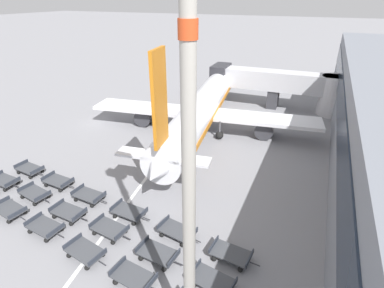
% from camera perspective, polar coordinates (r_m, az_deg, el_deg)
% --- Properties ---
extents(ground_plane, '(500.00, 500.00, 0.00)m').
position_cam_1_polar(ground_plane, '(44.41, -17.06, 3.87)').
color(ground_plane, gray).
extents(jet_bridge, '(21.34, 5.17, 6.04)m').
position_cam_1_polar(jet_bridge, '(49.29, 18.11, 10.46)').
color(jet_bridge, silver).
rests_on(jet_bridge, ground_plane).
extents(airplane, '(29.92, 37.49, 12.82)m').
position_cam_1_polar(airplane, '(39.67, 2.19, 7.14)').
color(airplane, white).
rests_on(airplane, ground_plane).
extents(baggage_dolly_row_near_col_b, '(3.48, 1.97, 0.92)m').
position_cam_1_polar(baggage_dolly_row_near_col_b, '(29.22, -31.38, -10.65)').
color(baggage_dolly_row_near_col_b, '#424449').
rests_on(baggage_dolly_row_near_col_b, ground_plane).
extents(baggage_dolly_row_near_col_c, '(3.45, 1.87, 0.92)m').
position_cam_1_polar(baggage_dolly_row_near_col_c, '(26.05, -26.20, -14.04)').
color(baggage_dolly_row_near_col_c, '#424449').
rests_on(baggage_dolly_row_near_col_c, ground_plane).
extents(baggage_dolly_row_near_col_d, '(3.48, 2.01, 0.92)m').
position_cam_1_polar(baggage_dolly_row_near_col_d, '(23.01, -19.66, -18.77)').
color(baggage_dolly_row_near_col_d, '#424449').
rests_on(baggage_dolly_row_near_col_d, ground_plane).
extents(baggage_dolly_row_near_col_e, '(3.46, 1.90, 0.92)m').
position_cam_1_polar(baggage_dolly_row_near_col_e, '(20.75, -11.02, -23.66)').
color(baggage_dolly_row_near_col_e, '#424449').
rests_on(baggage_dolly_row_near_col_e, ground_plane).
extents(baggage_dolly_row_mid_a_col_a, '(3.43, 1.80, 0.92)m').
position_cam_1_polar(baggage_dolly_row_mid_a_col_a, '(33.61, -32.11, -5.98)').
color(baggage_dolly_row_mid_a_col_a, '#424449').
rests_on(baggage_dolly_row_mid_a_col_a, ground_plane).
extents(baggage_dolly_row_mid_a_col_b, '(3.48, 1.98, 0.92)m').
position_cam_1_polar(baggage_dolly_row_mid_a_col_b, '(30.26, -27.76, -8.38)').
color(baggage_dolly_row_mid_a_col_b, '#424449').
rests_on(baggage_dolly_row_mid_a_col_b, ground_plane).
extents(baggage_dolly_row_mid_a_col_c, '(3.43, 1.80, 0.92)m').
position_cam_1_polar(baggage_dolly_row_mid_a_col_c, '(26.81, -22.47, -11.92)').
color(baggage_dolly_row_mid_a_col_c, '#424449').
rests_on(baggage_dolly_row_mid_a_col_c, ground_plane).
extents(baggage_dolly_row_mid_a_col_d, '(3.46, 1.90, 0.92)m').
position_cam_1_polar(baggage_dolly_row_mid_a_col_d, '(24.21, -15.42, -15.34)').
color(baggage_dolly_row_mid_a_col_d, '#424449').
rests_on(baggage_dolly_row_mid_a_col_d, ground_plane).
extents(baggage_dolly_row_mid_a_col_e, '(3.45, 1.85, 0.92)m').
position_cam_1_polar(baggage_dolly_row_mid_a_col_e, '(21.82, -6.52, -20.02)').
color(baggage_dolly_row_mid_a_col_e, '#424449').
rests_on(baggage_dolly_row_mid_a_col_e, ground_plane).
extents(baggage_dolly_row_mid_a_col_f, '(3.47, 1.96, 0.92)m').
position_cam_1_polar(baggage_dolly_row_mid_a_col_f, '(20.30, 3.91, -24.59)').
color(baggage_dolly_row_mid_a_col_f, '#424449').
rests_on(baggage_dolly_row_mid_a_col_f, ground_plane).
extents(baggage_dolly_row_mid_b_col_a, '(3.45, 1.86, 0.92)m').
position_cam_1_polar(baggage_dolly_row_mid_b_col_a, '(34.48, -28.51, -4.24)').
color(baggage_dolly_row_mid_b_col_a, '#424449').
rests_on(baggage_dolly_row_mid_b_col_a, ground_plane).
extents(baggage_dolly_row_mid_b_col_b, '(3.43, 1.80, 0.92)m').
position_cam_1_polar(baggage_dolly_row_mid_b_col_b, '(31.13, -24.13, -6.53)').
color(baggage_dolly_row_mid_b_col_b, '#424449').
rests_on(baggage_dolly_row_mid_b_col_b, ground_plane).
extents(baggage_dolly_row_mid_b_col_c, '(3.43, 1.80, 0.92)m').
position_cam_1_polar(baggage_dolly_row_mid_b_col_c, '(28.12, -19.03, -9.28)').
color(baggage_dolly_row_mid_b_col_c, '#424449').
rests_on(baggage_dolly_row_mid_b_col_c, ground_plane).
extents(baggage_dolly_row_mid_b_col_d, '(3.44, 1.81, 0.92)m').
position_cam_1_polar(baggage_dolly_row_mid_b_col_d, '(25.41, -11.88, -12.54)').
color(baggage_dolly_row_mid_b_col_d, '#424449').
rests_on(baggage_dolly_row_mid_b_col_d, ground_plane).
extents(baggage_dolly_row_mid_b_col_e, '(3.47, 1.96, 0.92)m').
position_cam_1_polar(baggage_dolly_row_mid_b_col_e, '(23.26, -2.82, -16.25)').
color(baggage_dolly_row_mid_b_col_e, '#424449').
rests_on(baggage_dolly_row_mid_b_col_e, ground_plane).
extents(baggage_dolly_row_mid_b_col_f, '(3.45, 1.86, 0.92)m').
position_cam_1_polar(baggage_dolly_row_mid_b_col_f, '(21.83, 7.43, -20.06)').
color(baggage_dolly_row_mid_b_col_f, '#424449').
rests_on(baggage_dolly_row_mid_b_col_f, ground_plane).
extents(apron_light_mast, '(2.00, 0.70, 19.73)m').
position_cam_1_polar(apron_light_mast, '(10.59, -0.65, -0.23)').
color(apron_light_mast, '#ADA89E').
rests_on(apron_light_mast, ground_plane).
extents(stand_guidance_stripe, '(6.09, 39.55, 0.01)m').
position_cam_1_polar(stand_guidance_stripe, '(34.96, -4.90, -1.26)').
color(stand_guidance_stripe, white).
rests_on(stand_guidance_stripe, ground_plane).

